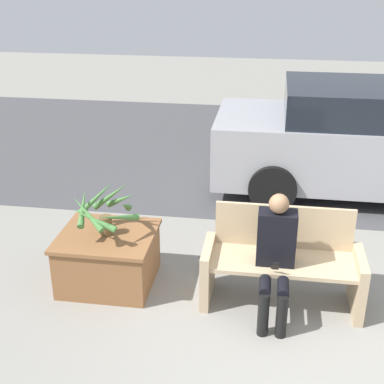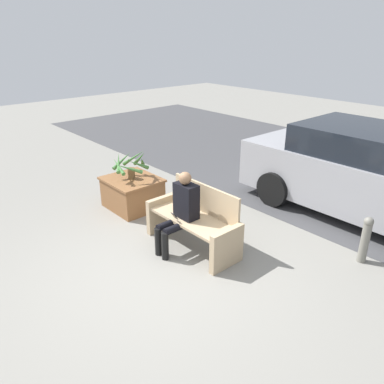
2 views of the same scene
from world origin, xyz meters
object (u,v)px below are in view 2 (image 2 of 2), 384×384
at_px(bench, 195,220).
at_px(potted_plant, 130,164).
at_px(parked_car, 371,175).
at_px(bollard_post, 365,239).
at_px(planter_box, 133,192).
at_px(person_seated, 181,208).

distance_m(bench, potted_plant, 1.85).
distance_m(potted_plant, parked_car, 4.25).
bearing_deg(parked_car, potted_plant, -136.02).
distance_m(parked_car, bollard_post, 1.69).
bearing_deg(planter_box, potted_plant, -71.66).
bearing_deg(bollard_post, person_seated, -139.52).
xyz_separation_m(person_seated, potted_plant, (-1.73, 0.25, 0.19)).
bearing_deg(bench, potted_plant, 178.59).
bearing_deg(potted_plant, parked_car, 43.98).
bearing_deg(bollard_post, bench, -142.09).
distance_m(bench, parked_car, 3.27).
xyz_separation_m(planter_box, parked_car, (3.06, 2.95, 0.48)).
xyz_separation_m(parked_car, bollard_post, (0.68, -1.49, -0.41)).
height_order(bench, bollard_post, bench).
xyz_separation_m(bench, person_seated, (-0.08, -0.21, 0.24)).
xyz_separation_m(person_seated, parked_car, (1.33, 3.20, 0.11)).
height_order(bench, person_seated, person_seated).
height_order(parked_car, bollard_post, parked_car).
height_order(person_seated, potted_plant, person_seated).
xyz_separation_m(person_seated, planter_box, (-1.73, 0.26, -0.36)).
bearing_deg(parked_car, planter_box, -136.09).
height_order(planter_box, bollard_post, bollard_post).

